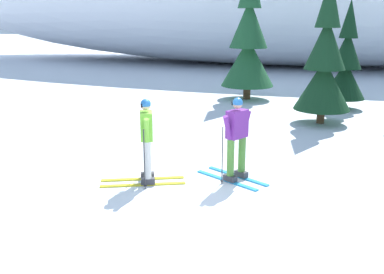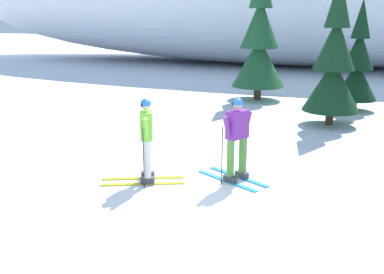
# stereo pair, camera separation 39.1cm
# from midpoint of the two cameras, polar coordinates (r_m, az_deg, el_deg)

# --- Properties ---
(ground_plane) EXTENTS (120.00, 120.00, 0.00)m
(ground_plane) POSITION_cam_midpoint_polar(r_m,az_deg,el_deg) (8.47, 1.99, -7.95)
(ground_plane) COLOR white
(skier_purple_jacket) EXTENTS (1.63, 1.15, 1.75)m
(skier_purple_jacket) POSITION_cam_midpoint_polar(r_m,az_deg,el_deg) (9.17, 6.92, -0.08)
(skier_purple_jacket) COLOR #2893CC
(skier_purple_jacket) RESTS_ON ground
(skier_lime_jacket) EXTENTS (1.75, 1.11, 1.74)m
(skier_lime_jacket) POSITION_cam_midpoint_polar(r_m,az_deg,el_deg) (9.08, -4.59, -0.27)
(skier_lime_jacket) COLOR gold
(skier_lime_jacket) RESTS_ON ground
(pine_tree_far_left) EXTENTS (2.11, 2.11, 5.47)m
(pine_tree_far_left) POSITION_cam_midpoint_polar(r_m,az_deg,el_deg) (18.28, 9.17, 11.80)
(pine_tree_far_left) COLOR #47301E
(pine_tree_far_left) RESTS_ON ground
(pine_tree_center_left) EXTENTS (1.75, 1.75, 4.53)m
(pine_tree_center_left) POSITION_cam_midpoint_polar(r_m,az_deg,el_deg) (14.50, 18.31, 8.80)
(pine_tree_center_left) COLOR #47301E
(pine_tree_center_left) RESTS_ON ground
(pine_tree_center) EXTENTS (1.50, 1.50, 3.88)m
(pine_tree_center) POSITION_cam_midpoint_polar(r_m,az_deg,el_deg) (17.12, 20.90, 8.54)
(pine_tree_center) COLOR #47301E
(pine_tree_center) RESTS_ON ground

